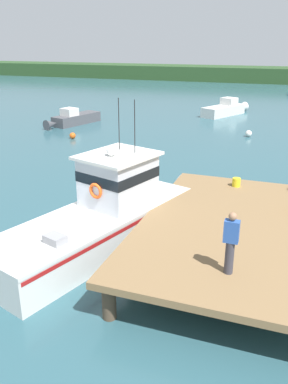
% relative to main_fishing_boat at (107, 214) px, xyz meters
% --- Properties ---
extents(ground_plane, '(200.00, 200.00, 0.00)m').
position_rel_main_fishing_boat_xyz_m(ground_plane, '(-0.37, 0.24, -1.01)').
color(ground_plane, '#2D5660').
extents(dock, '(6.00, 9.00, 1.20)m').
position_rel_main_fishing_boat_xyz_m(dock, '(4.43, 0.24, 0.07)').
color(dock, '#4C3D2D').
rests_on(dock, ground).
extents(main_fishing_boat, '(4.82, 9.90, 4.80)m').
position_rel_main_fishing_boat_xyz_m(main_fishing_boat, '(0.00, 0.00, 0.00)').
color(main_fishing_boat, silver).
rests_on(main_fishing_boat, ground).
extents(bait_bucket, '(0.32, 0.32, 0.34)m').
position_rel_main_fishing_boat_xyz_m(bait_bucket, '(3.86, 3.82, 0.36)').
color(bait_bucket, yellow).
rests_on(bait_bucket, dock).
extents(deckhand_by_the_boat, '(0.36, 0.22, 1.63)m').
position_rel_main_fishing_boat_xyz_m(deckhand_by_the_boat, '(4.56, -2.66, 1.05)').
color(deckhand_by_the_boat, '#383842').
rests_on(deckhand_by_the_boat, dock).
extents(moored_boat_outer_mooring, '(2.63, 5.64, 1.41)m').
position_rel_main_fishing_boat_xyz_m(moored_boat_outer_mooring, '(-11.51, 18.04, -0.52)').
color(moored_boat_outer_mooring, '#4C4C51').
rests_on(moored_boat_outer_mooring, ground).
extents(moored_boat_near_channel, '(3.76, 6.08, 1.57)m').
position_rel_main_fishing_boat_xyz_m(moored_boat_near_channel, '(-0.24, 27.14, -0.47)').
color(moored_boat_near_channel, silver).
rests_on(moored_boat_near_channel, ground).
extents(mooring_buoy_channel_marker, '(0.47, 0.47, 0.47)m').
position_rel_main_fishing_boat_xyz_m(mooring_buoy_channel_marker, '(2.84, 18.37, -0.77)').
color(mooring_buoy_channel_marker, silver).
rests_on(mooring_buoy_channel_marker, ground).
extents(mooring_buoy_spare_mooring, '(0.45, 0.45, 0.45)m').
position_rel_main_fishing_boat_xyz_m(mooring_buoy_spare_mooring, '(-8.97, 13.40, -0.78)').
color(mooring_buoy_spare_mooring, '#EA5B19').
rests_on(mooring_buoy_spare_mooring, ground).
extents(far_shoreline, '(120.00, 8.00, 2.40)m').
position_rel_main_fishing_boat_xyz_m(far_shoreline, '(-0.37, 62.24, 0.19)').
color(far_shoreline, '#284723').
rests_on(far_shoreline, ground).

